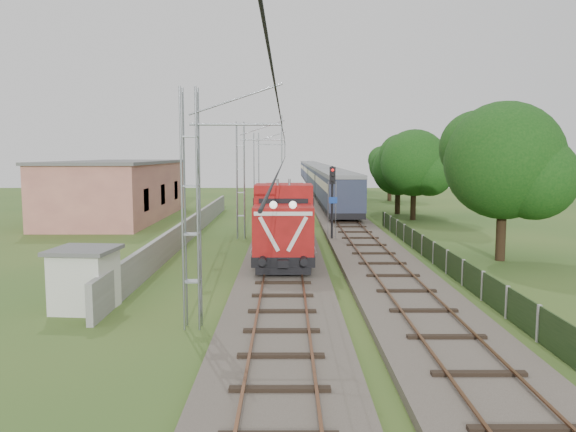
{
  "coord_description": "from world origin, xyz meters",
  "views": [
    {
      "loc": [
        0.16,
        -26.42,
        5.85
      ],
      "look_at": [
        0.23,
        6.38,
        2.2
      ],
      "focal_mm": 35.0,
      "sensor_mm": 36.0,
      "label": 1
    }
  ],
  "objects_px": {
    "locomotive": "(284,216)",
    "coach_rake": "(317,175)",
    "signal_post": "(332,190)",
    "relay_hut": "(85,279)"
  },
  "relations": [
    {
      "from": "locomotive",
      "to": "relay_hut",
      "type": "height_order",
      "value": "locomotive"
    },
    {
      "from": "signal_post",
      "to": "relay_hut",
      "type": "height_order",
      "value": "signal_post"
    },
    {
      "from": "locomotive",
      "to": "signal_post",
      "type": "relative_size",
      "value": 3.27
    },
    {
      "from": "locomotive",
      "to": "relay_hut",
      "type": "distance_m",
      "value": 14.37
    },
    {
      "from": "signal_post",
      "to": "relay_hut",
      "type": "bearing_deg",
      "value": -123.49
    },
    {
      "from": "signal_post",
      "to": "relay_hut",
      "type": "relative_size",
      "value": 2.02
    },
    {
      "from": "relay_hut",
      "to": "signal_post",
      "type": "bearing_deg",
      "value": 56.51
    },
    {
      "from": "locomotive",
      "to": "coach_rake",
      "type": "height_order",
      "value": "locomotive"
    },
    {
      "from": "coach_rake",
      "to": "signal_post",
      "type": "bearing_deg",
      "value": -92.02
    },
    {
      "from": "locomotive",
      "to": "relay_hut",
      "type": "bearing_deg",
      "value": -121.08
    }
  ]
}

